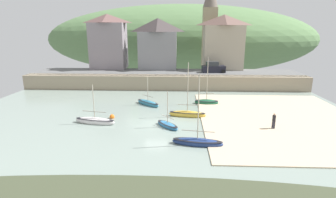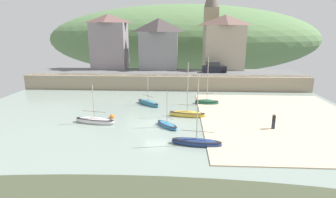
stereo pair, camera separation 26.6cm
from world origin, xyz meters
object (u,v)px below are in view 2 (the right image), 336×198
(church_with_spire, at_px, (211,22))
(sailboat_tall_mast, at_px, (167,125))
(waterfront_building_left, at_px, (109,41))
(rowboat_small_beached, at_px, (187,114))
(sailboat_blue_trim, at_px, (207,102))
(parked_car_near_slipway, at_px, (214,68))
(waterfront_building_right, at_px, (224,42))
(dinghy_open_wooden, at_px, (95,121))
(person_on_slipway, at_px, (274,120))
(waterfront_building_centre, at_px, (159,43))
(motorboat_with_cabin, at_px, (197,142))
(mooring_buoy, at_px, (112,117))
(fishing_boat_green, at_px, (148,103))

(church_with_spire, relative_size, sailboat_tall_mast, 4.39)
(waterfront_building_left, height_order, rowboat_small_beached, waterfront_building_left)
(rowboat_small_beached, height_order, sailboat_blue_trim, sailboat_blue_trim)
(parked_car_near_slipway, bearing_deg, waterfront_building_right, 57.48)
(rowboat_small_beached, bearing_deg, waterfront_building_right, 79.97)
(dinghy_open_wooden, height_order, sailboat_blue_trim, sailboat_blue_trim)
(church_with_spire, height_order, sailboat_blue_trim, church_with_spire)
(person_on_slipway, bearing_deg, waterfront_building_centre, 117.80)
(waterfront_building_centre, relative_size, parked_car_near_slipway, 2.27)
(parked_car_near_slipway, relative_size, person_on_slipway, 2.62)
(waterfront_building_right, height_order, motorboat_with_cabin, waterfront_building_right)
(waterfront_building_centre, height_order, sailboat_blue_trim, waterfront_building_centre)
(motorboat_with_cabin, relative_size, mooring_buoy, 11.59)
(sailboat_tall_mast, xyz_separation_m, mooring_buoy, (-6.52, 2.56, -0.06))
(waterfront_building_centre, distance_m, church_with_spire, 11.83)
(waterfront_building_right, relative_size, sailboat_tall_mast, 2.57)
(waterfront_building_right, height_order, sailboat_blue_trim, waterfront_building_right)
(sailboat_tall_mast, relative_size, parked_car_near_slipway, 0.94)
(waterfront_building_right, bearing_deg, rowboat_small_beached, -108.02)
(sailboat_blue_trim, relative_size, motorboat_with_cabin, 1.02)
(waterfront_building_right, height_order, dinghy_open_wooden, waterfront_building_right)
(fishing_boat_green, xyz_separation_m, motorboat_with_cabin, (5.87, -12.46, 0.00))
(sailboat_tall_mast, distance_m, mooring_buoy, 7.00)
(waterfront_building_right, height_order, mooring_buoy, waterfront_building_right)
(church_with_spire, bearing_deg, fishing_boat_green, -115.02)
(motorboat_with_cabin, bearing_deg, fishing_boat_green, 123.93)
(fishing_boat_green, bearing_deg, sailboat_tall_mast, -27.66)
(waterfront_building_left, distance_m, person_on_slipway, 36.05)
(waterfront_building_left, distance_m, dinghy_open_wooden, 26.95)
(waterfront_building_right, xyz_separation_m, dinghy_open_wooden, (-17.46, -25.45, -7.32))
(church_with_spire, distance_m, dinghy_open_wooden, 34.96)
(fishing_boat_green, bearing_deg, dinghy_open_wooden, -81.35)
(rowboat_small_beached, height_order, mooring_buoy, rowboat_small_beached)
(dinghy_open_wooden, bearing_deg, parked_car_near_slipway, 64.65)
(church_with_spire, bearing_deg, rowboat_small_beached, -100.80)
(church_with_spire, xyz_separation_m, dinghy_open_wooden, (-15.17, -29.45, -11.16))
(rowboat_small_beached, relative_size, sailboat_tall_mast, 1.64)
(waterfront_building_centre, bearing_deg, church_with_spire, 21.16)
(sailboat_tall_mast, relative_size, person_on_slipway, 2.46)
(sailboat_blue_trim, height_order, parked_car_near_slipway, sailboat_blue_trim)
(rowboat_small_beached, distance_m, fishing_boat_green, 6.96)
(waterfront_building_right, bearing_deg, waterfront_building_centre, 180.00)
(church_with_spire, bearing_deg, mooring_buoy, -116.48)
(waterfront_building_centre, xyz_separation_m, person_on_slipway, (13.90, -26.37, -6.32))
(sailboat_blue_trim, xyz_separation_m, person_on_slipway, (5.88, -9.32, 0.70))
(fishing_boat_green, bearing_deg, mooring_buoy, -79.84)
(waterfront_building_left, bearing_deg, dinghy_open_wooden, -79.08)
(rowboat_small_beached, height_order, parked_car_near_slipway, rowboat_small_beached)
(sailboat_blue_trim, bearing_deg, church_with_spire, 88.74)
(sailboat_tall_mast, xyz_separation_m, motorboat_with_cabin, (2.84, -4.29, 0.05))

